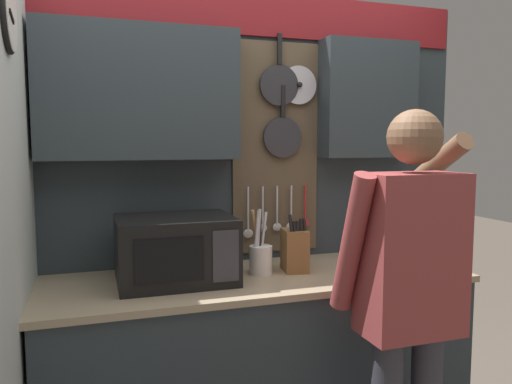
{
  "coord_description": "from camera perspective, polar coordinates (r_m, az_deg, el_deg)",
  "views": [
    {
      "loc": [
        -0.72,
        -2.16,
        1.56
      ],
      "look_at": [
        0.06,
        0.22,
        1.31
      ],
      "focal_mm": 35.0,
      "sensor_mm": 36.0,
      "label": 1
    }
  ],
  "objects": [
    {
      "name": "side_wall",
      "position": [
        1.83,
        -26.62,
        -7.11
      ],
      "size": [
        0.07,
        1.6,
        2.31
      ],
      "color": "silver",
      "rests_on": "ground_plane"
    },
    {
      "name": "utensil_crock",
      "position": [
        2.36,
        0.52,
        -7.42
      ],
      "size": [
        0.11,
        0.11,
        0.31
      ],
      "color": "white",
      "rests_on": "base_cabinet_counter"
    },
    {
      "name": "knife_block",
      "position": [
        2.42,
        4.45,
        -6.6
      ],
      "size": [
        0.13,
        0.16,
        0.28
      ],
      "color": "brown",
      "rests_on": "base_cabinet_counter"
    },
    {
      "name": "person",
      "position": [
        2.04,
        17.02,
        -10.39
      ],
      "size": [
        0.54,
        0.6,
        1.68
      ],
      "color": "#383842",
      "rests_on": "ground_plane"
    },
    {
      "name": "microwave",
      "position": [
        2.25,
        -9.18,
        -6.47
      ],
      "size": [
        0.51,
        0.4,
        0.29
      ],
      "color": "black",
      "rests_on": "base_cabinet_counter"
    },
    {
      "name": "base_cabinet_counter",
      "position": [
        2.52,
        0.28,
        -19.95
      ],
      "size": [
        1.95,
        0.66,
        0.94
      ],
      "color": "#2D383D",
      "rests_on": "ground_plane"
    },
    {
      "name": "back_wall_unit",
      "position": [
        2.56,
        -2.25,
        2.67
      ],
      "size": [
        2.52,
        0.2,
        2.31
      ],
      "color": "#2D383D",
      "rests_on": "ground_plane"
    }
  ]
}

